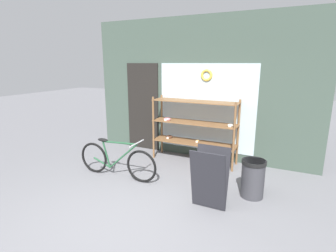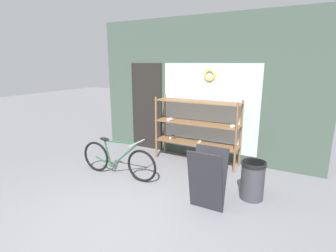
{
  "view_description": "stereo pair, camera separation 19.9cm",
  "coord_description": "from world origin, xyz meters",
  "px_view_note": "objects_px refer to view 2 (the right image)",
  "views": [
    {
      "loc": [
        1.92,
        -2.54,
        2.11
      ],
      "look_at": [
        0.03,
        1.37,
        1.06
      ],
      "focal_mm": 28.0,
      "sensor_mm": 36.0,
      "label": 1
    },
    {
      "loc": [
        2.1,
        -2.45,
        2.11
      ],
      "look_at": [
        0.03,
        1.37,
        1.06
      ],
      "focal_mm": 28.0,
      "sensor_mm": 36.0,
      "label": 2
    }
  ],
  "objects_px": {
    "bicycle": "(117,160)",
    "trash_bin": "(253,179)",
    "display_case": "(196,125)",
    "sandwich_board": "(207,180)"
  },
  "relations": [
    {
      "from": "bicycle",
      "to": "trash_bin",
      "type": "bearing_deg",
      "value": 6.78
    },
    {
      "from": "sandwich_board",
      "to": "trash_bin",
      "type": "bearing_deg",
      "value": 50.43
    },
    {
      "from": "display_case",
      "to": "bicycle",
      "type": "distance_m",
      "value": 1.81
    },
    {
      "from": "bicycle",
      "to": "trash_bin",
      "type": "height_order",
      "value": "bicycle"
    },
    {
      "from": "display_case",
      "to": "sandwich_board",
      "type": "bearing_deg",
      "value": -62.51
    },
    {
      "from": "display_case",
      "to": "bicycle",
      "type": "height_order",
      "value": "display_case"
    },
    {
      "from": "bicycle",
      "to": "trash_bin",
      "type": "distance_m",
      "value": 2.44
    },
    {
      "from": "sandwich_board",
      "to": "trash_bin",
      "type": "height_order",
      "value": "sandwich_board"
    },
    {
      "from": "display_case",
      "to": "trash_bin",
      "type": "height_order",
      "value": "display_case"
    },
    {
      "from": "display_case",
      "to": "sandwich_board",
      "type": "distance_m",
      "value": 1.96
    }
  ]
}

